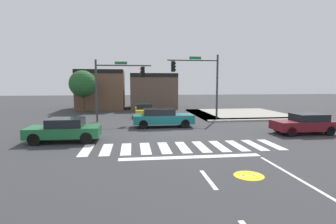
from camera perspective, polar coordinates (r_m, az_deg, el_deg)
ground_plane at (r=19.30m, az=0.73°, el=-4.31°), size 120.00×120.00×0.00m
crosswalk_near at (r=14.96m, az=3.19°, el=-7.40°), size 10.83×2.66×0.01m
lane_markings at (r=7.94m, az=23.30°, el=-20.58°), size 6.80×24.25×0.01m
bike_detector_marking at (r=11.00m, az=16.66°, el=-12.70°), size 1.15×1.15×0.01m
curb_corner_northeast at (r=30.54m, az=14.12°, el=-0.48°), size 10.00×10.60×0.15m
storefront_row at (r=37.99m, az=-8.99°, el=4.60°), size 13.17×6.70×5.21m
traffic_signal_northwest at (r=24.90m, az=-10.62°, el=6.77°), size 5.00×0.32×5.56m
traffic_signal_northeast at (r=25.35m, az=6.51°, el=7.57°), size 4.80×0.32×6.10m
car_green at (r=17.28m, az=-20.98°, el=-3.49°), size 4.19×1.91×1.41m
car_maroon at (r=20.88m, az=26.84°, el=-2.17°), size 4.10×1.84×1.39m
car_teal at (r=21.57m, az=-1.21°, el=-1.15°), size 4.76×1.85×1.46m
car_yellow at (r=28.23m, az=-5.09°, el=0.38°), size 1.76×4.18×1.35m
roadside_tree at (r=33.30m, az=-17.55°, el=5.65°), size 3.13×3.13×4.96m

